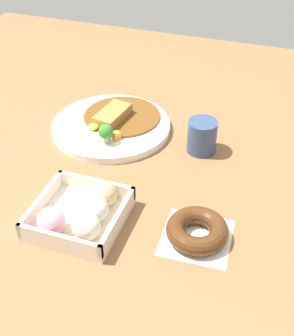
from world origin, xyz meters
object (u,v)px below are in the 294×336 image
at_px(donut_box, 82,214).
at_px(coffee_mug, 202,136).
at_px(curry_plate, 112,125).
at_px(chocolate_ring_donut, 197,231).

height_order(donut_box, coffee_mug, coffee_mug).
relative_size(curry_plate, chocolate_ring_donut, 2.19).
distance_m(curry_plate, donut_box, 0.33).
xyz_separation_m(donut_box, chocolate_ring_donut, (0.04, -0.21, -0.01)).
bearing_deg(donut_box, coffee_mug, -26.46).
xyz_separation_m(donut_box, coffee_mug, (0.31, -0.15, 0.01)).
distance_m(donut_box, coffee_mug, 0.35).
bearing_deg(curry_plate, coffee_mug, -94.03).
distance_m(curry_plate, chocolate_ring_donut, 0.41).
bearing_deg(chocolate_ring_donut, donut_box, 99.73).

